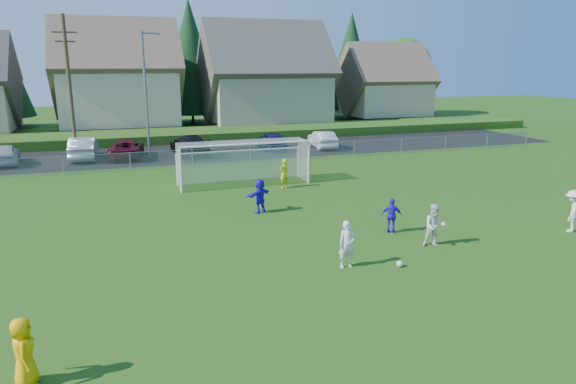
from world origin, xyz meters
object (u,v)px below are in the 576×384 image
(car_e, at_px, (272,141))
(car_b, at_px, (84,148))
(soccer_goal, at_px, (242,156))
(car_f, at_px, (322,140))
(player_white_c, at_px, (572,211))
(car_d, at_px, (190,145))
(player_white_b, at_px, (434,226))
(soccer_ball, at_px, (400,264))
(car_a, at_px, (5,154))
(car_c, at_px, (126,149))
(player_white_a, at_px, (347,244))
(referee, at_px, (24,352))
(goalkeeper, at_px, (284,173))
(player_blue_a, at_px, (392,216))
(player_blue_b, at_px, (260,196))

(car_e, bearing_deg, car_b, 3.44)
(soccer_goal, bearing_deg, car_f, 48.31)
(player_white_c, distance_m, car_d, 26.55)
(player_white_b, xyz_separation_m, player_white_c, (6.37, -0.31, 0.06))
(soccer_ball, bearing_deg, car_a, 122.95)
(car_e, bearing_deg, car_c, 5.45)
(player_white_c, height_order, car_a, player_white_c)
(player_white_b, bearing_deg, car_b, 139.78)
(soccer_ball, distance_m, car_f, 25.47)
(player_white_b, bearing_deg, player_white_c, 17.84)
(soccer_ball, xyz_separation_m, car_d, (-3.50, 24.68, 0.65))
(player_white_a, bearing_deg, player_white_c, 4.51)
(soccer_ball, bearing_deg, player_white_b, 31.36)
(referee, xyz_separation_m, goalkeeper, (10.97, 15.42, 0.03))
(car_f, bearing_deg, referee, 62.77)
(goalkeeper, bearing_deg, player_white_c, 103.34)
(car_d, xyz_separation_m, car_f, (10.79, -0.29, -0.07))
(soccer_ball, distance_m, car_c, 26.08)
(car_a, height_order, car_b, car_b)
(car_d, bearing_deg, player_white_a, 88.57)
(player_white_b, bearing_deg, goalkeeper, 123.04)
(player_blue_a, distance_m, player_blue_b, 6.28)
(player_blue_b, bearing_deg, player_white_a, 67.12)
(car_a, relative_size, car_d, 0.82)
(player_white_c, relative_size, soccer_goal, 0.24)
(player_white_c, bearing_deg, goalkeeper, -90.13)
(car_b, bearing_deg, referee, 92.00)
(car_e, relative_size, soccer_goal, 0.58)
(car_f, bearing_deg, player_white_c, 99.71)
(player_white_a, relative_size, player_blue_b, 1.03)
(player_white_c, xyz_separation_m, car_d, (-12.14, 23.61, -0.12))
(car_a, bearing_deg, soccer_goal, 136.85)
(player_white_b, distance_m, player_blue_a, 2.08)
(car_f, bearing_deg, car_c, 4.92)
(player_blue_b, xyz_separation_m, car_c, (-5.40, 16.85, -0.11))
(player_blue_b, distance_m, car_a, 21.51)
(player_white_c, bearing_deg, soccer_goal, -88.72)
(referee, height_order, car_b, car_b)
(referee, distance_m, goalkeeper, 18.92)
(player_blue_a, xyz_separation_m, car_a, (-17.65, 21.44, 0.01))
(car_a, distance_m, car_e, 19.20)
(player_white_c, xyz_separation_m, car_f, (-1.36, 23.32, -0.18))
(soccer_ball, xyz_separation_m, car_e, (3.13, 24.93, 0.62))
(player_white_a, relative_size, player_blue_a, 1.13)
(car_d, bearing_deg, player_blue_a, 97.78)
(referee, height_order, car_c, referee)
(player_white_b, xyz_separation_m, player_blue_b, (-4.98, 6.55, -0.02))
(soccer_goal, bearing_deg, car_c, 119.32)
(player_blue_a, bearing_deg, soccer_ball, 95.39)
(player_white_a, height_order, player_blue_a, player_white_a)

